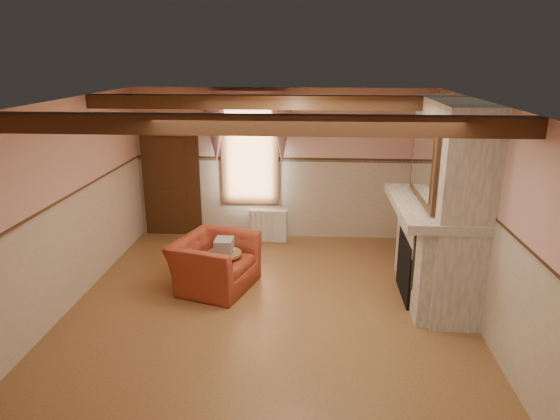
# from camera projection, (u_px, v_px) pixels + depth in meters

# --- Properties ---
(floor) EXTENTS (5.50, 6.00, 0.01)m
(floor) POSITION_uv_depth(u_px,v_px,m) (268.00, 310.00, 6.84)
(floor) COLOR brown
(floor) RESTS_ON ground
(ceiling) EXTENTS (5.50, 6.00, 0.01)m
(ceiling) POSITION_uv_depth(u_px,v_px,m) (266.00, 103.00, 6.01)
(ceiling) COLOR silver
(ceiling) RESTS_ON wall_back
(wall_back) EXTENTS (5.50, 0.02, 2.80)m
(wall_back) POSITION_uv_depth(u_px,v_px,m) (282.00, 164.00, 9.28)
(wall_back) COLOR tan
(wall_back) RESTS_ON floor
(wall_front) EXTENTS (5.50, 0.02, 2.80)m
(wall_front) POSITION_uv_depth(u_px,v_px,m) (228.00, 341.00, 3.57)
(wall_front) COLOR tan
(wall_front) RESTS_ON floor
(wall_left) EXTENTS (0.02, 6.00, 2.80)m
(wall_left) POSITION_uv_depth(u_px,v_px,m) (61.00, 209.00, 6.61)
(wall_left) COLOR tan
(wall_left) RESTS_ON floor
(wall_right) EXTENTS (0.02, 6.00, 2.80)m
(wall_right) POSITION_uv_depth(u_px,v_px,m) (485.00, 218.00, 6.25)
(wall_right) COLOR tan
(wall_right) RESTS_ON floor
(wainscot) EXTENTS (5.50, 6.00, 1.50)m
(wainscot) POSITION_uv_depth(u_px,v_px,m) (267.00, 260.00, 6.62)
(wainscot) COLOR #C3B39D
(wainscot) RESTS_ON floor
(chair_rail) EXTENTS (5.50, 6.00, 0.08)m
(chair_rail) POSITION_uv_depth(u_px,v_px,m) (267.00, 206.00, 6.40)
(chair_rail) COLOR black
(chair_rail) RESTS_ON wainscot
(firebox) EXTENTS (0.20, 0.95, 0.90)m
(firebox) POSITION_uv_depth(u_px,v_px,m) (410.00, 267.00, 7.15)
(firebox) COLOR black
(firebox) RESTS_ON floor
(armchair) EXTENTS (1.34, 1.44, 0.77)m
(armchair) POSITION_uv_depth(u_px,v_px,m) (215.00, 263.00, 7.43)
(armchair) COLOR maroon
(armchair) RESTS_ON floor
(side_table) EXTENTS (0.65, 0.65, 0.55)m
(side_table) POSITION_uv_depth(u_px,v_px,m) (225.00, 269.00, 7.49)
(side_table) COLOR brown
(side_table) RESTS_ON floor
(book_stack) EXTENTS (0.26, 0.32, 0.20)m
(book_stack) POSITION_uv_depth(u_px,v_px,m) (224.00, 245.00, 7.40)
(book_stack) COLOR #B7AD8C
(book_stack) RESTS_ON side_table
(radiator) EXTENTS (0.71, 0.22, 0.60)m
(radiator) POSITION_uv_depth(u_px,v_px,m) (268.00, 225.00, 9.34)
(radiator) COLOR silver
(radiator) RESTS_ON floor
(bowl) EXTENTS (0.37, 0.37, 0.09)m
(bowl) POSITION_uv_depth(u_px,v_px,m) (436.00, 202.00, 6.70)
(bowl) COLOR brown
(bowl) RESTS_ON mantel
(mantel_clock) EXTENTS (0.14, 0.24, 0.20)m
(mantel_clock) POSITION_uv_depth(u_px,v_px,m) (422.00, 181.00, 7.58)
(mantel_clock) COLOR #32220D
(mantel_clock) RESTS_ON mantel
(oil_lamp) EXTENTS (0.11, 0.11, 0.28)m
(oil_lamp) POSITION_uv_depth(u_px,v_px,m) (427.00, 183.00, 7.29)
(oil_lamp) COLOR #D98B3D
(oil_lamp) RESTS_ON mantel
(candle_red) EXTENTS (0.06, 0.06, 0.16)m
(candle_red) POSITION_uv_depth(u_px,v_px,m) (448.00, 213.00, 6.12)
(candle_red) COLOR #B2151D
(candle_red) RESTS_ON mantel
(jar_yellow) EXTENTS (0.06, 0.06, 0.12)m
(jar_yellow) POSITION_uv_depth(u_px,v_px,m) (439.00, 204.00, 6.53)
(jar_yellow) COLOR yellow
(jar_yellow) RESTS_ON mantel
(fireplace) EXTENTS (0.85, 2.00, 2.80)m
(fireplace) POSITION_uv_depth(u_px,v_px,m) (447.00, 204.00, 6.84)
(fireplace) COLOR gray
(fireplace) RESTS_ON floor
(mantel) EXTENTS (1.05, 2.05, 0.12)m
(mantel) POSITION_uv_depth(u_px,v_px,m) (433.00, 206.00, 6.86)
(mantel) COLOR gray
(mantel) RESTS_ON fireplace
(overmantel_mirror) EXTENTS (0.06, 1.44, 1.04)m
(overmantel_mirror) POSITION_uv_depth(u_px,v_px,m) (423.00, 163.00, 6.69)
(overmantel_mirror) COLOR silver
(overmantel_mirror) RESTS_ON fireplace
(door) EXTENTS (1.10, 0.10, 2.10)m
(door) POSITION_uv_depth(u_px,v_px,m) (172.00, 182.00, 9.47)
(door) COLOR black
(door) RESTS_ON floor
(window) EXTENTS (1.06, 0.08, 2.02)m
(window) POSITION_uv_depth(u_px,v_px,m) (250.00, 151.00, 9.22)
(window) COLOR white
(window) RESTS_ON wall_back
(window_drapes) EXTENTS (1.30, 0.14, 1.40)m
(window_drapes) POSITION_uv_depth(u_px,v_px,m) (248.00, 119.00, 8.95)
(window_drapes) COLOR gray
(window_drapes) RESTS_ON wall_back
(ceiling_beam_front) EXTENTS (5.50, 0.18, 0.20)m
(ceiling_beam_front) POSITION_uv_depth(u_px,v_px,m) (254.00, 125.00, 4.90)
(ceiling_beam_front) COLOR black
(ceiling_beam_front) RESTS_ON ceiling
(ceiling_beam_back) EXTENTS (5.50, 0.18, 0.20)m
(ceiling_beam_back) POSITION_uv_depth(u_px,v_px,m) (274.00, 102.00, 7.18)
(ceiling_beam_back) COLOR black
(ceiling_beam_back) RESTS_ON ceiling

